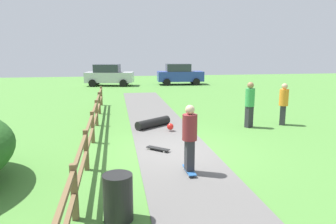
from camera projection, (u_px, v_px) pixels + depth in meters
ground_plane at (174, 150)px, 10.17m from camera, size 60.00×60.00×0.00m
asphalt_path at (174, 150)px, 10.17m from camera, size 2.40×28.00×0.02m
wooden_fence at (90, 133)px, 9.62m from camera, size 0.12×18.12×1.10m
trash_bin at (118, 197)px, 5.92m from camera, size 0.56×0.56×0.90m
skater_riding at (190, 136)px, 8.06m from camera, size 0.38×0.80×1.78m
skater_fallen at (154, 123)px, 13.05m from camera, size 1.57×1.56×0.36m
skateboard_loose at (158, 148)px, 10.05m from camera, size 0.73×0.68×0.08m
bystander_green at (250, 102)px, 13.00m from camera, size 0.52×0.52×1.88m
bystander_orange at (284, 102)px, 13.46m from camera, size 0.53×0.53×1.78m
parked_car_blue at (180, 74)px, 29.43m from camera, size 4.27×2.15×1.92m
parked_car_silver at (109, 75)px, 28.39m from camera, size 4.44×2.56×1.92m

